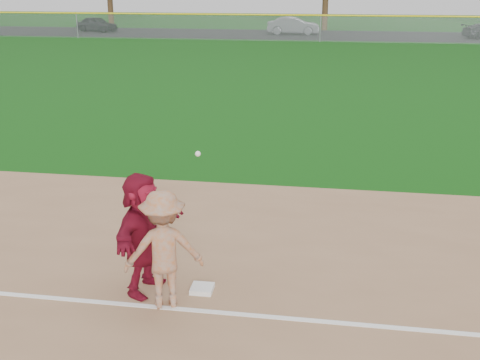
% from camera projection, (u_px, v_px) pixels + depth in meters
% --- Properties ---
extents(ground, '(160.00, 160.00, 0.00)m').
position_uv_depth(ground, '(225.00, 287.00, 9.53)').
color(ground, '#0F490E').
rests_on(ground, ground).
extents(foul_line, '(60.00, 0.10, 0.01)m').
position_uv_depth(foul_line, '(215.00, 312.00, 8.77)').
color(foul_line, white).
rests_on(foul_line, infield_dirt).
extents(parking_asphalt, '(120.00, 10.00, 0.01)m').
position_uv_depth(parking_asphalt, '(322.00, 35.00, 52.57)').
color(parking_asphalt, black).
rests_on(parking_asphalt, ground).
extents(first_base, '(0.35, 0.35, 0.08)m').
position_uv_depth(first_base, '(202.00, 289.00, 9.36)').
color(first_base, white).
rests_on(first_base, infield_dirt).
extents(base_runner, '(0.93, 1.86, 1.92)m').
position_uv_depth(base_runner, '(143.00, 233.00, 9.11)').
color(base_runner, maroon).
rests_on(base_runner, infield_dirt).
extents(car_left, '(4.29, 2.74, 1.36)m').
position_uv_depth(car_left, '(97.00, 24.00, 55.67)').
color(car_left, black).
rests_on(car_left, parking_asphalt).
extents(car_mid, '(4.63, 1.78, 1.50)m').
position_uv_depth(car_mid, '(293.00, 26.00, 52.85)').
color(car_mid, '#55575C').
rests_on(car_mid, parking_asphalt).
extents(first_base_play, '(1.32, 1.06, 2.26)m').
position_uv_depth(first_base_play, '(164.00, 249.00, 8.71)').
color(first_base_play, gray).
rests_on(first_base_play, infield_dirt).
extents(outfield_fence, '(110.00, 0.12, 110.00)m').
position_uv_depth(outfield_fence, '(321.00, 16.00, 46.34)').
color(outfield_fence, '#999EA0').
rests_on(outfield_fence, ground).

